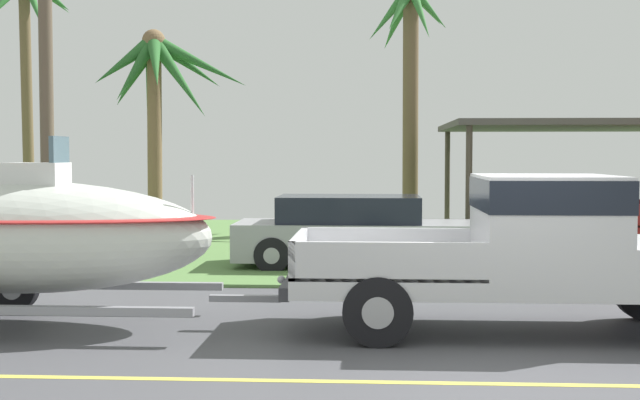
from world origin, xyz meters
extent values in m
cube|color=#4C4C51|center=(0.00, 0.00, -0.03)|extent=(36.00, 8.00, 0.06)
cube|color=#567F42|center=(0.00, 11.00, 0.00)|extent=(36.00, 14.00, 0.11)
cube|color=#DBCC4C|center=(0.00, -1.80, 0.00)|extent=(34.20, 0.12, 0.01)
cube|color=silver|center=(0.47, 0.68, 0.63)|extent=(5.34, 1.99, 0.22)
cube|color=silver|center=(0.84, 0.68, 1.33)|extent=(1.60, 1.99, 1.18)
cube|color=black|center=(0.84, 0.68, 1.69)|extent=(1.62, 2.01, 0.38)
cube|color=gray|center=(-1.08, 0.68, 0.76)|extent=(2.24, 1.99, 0.04)
cube|color=silver|center=(-1.08, 1.64, 0.96)|extent=(2.24, 0.08, 0.45)
cube|color=silver|center=(-1.08, -0.27, 0.96)|extent=(2.24, 0.08, 0.45)
cube|color=silver|center=(-2.16, 0.68, 0.96)|extent=(0.08, 1.99, 0.45)
cube|color=#333338|center=(-2.26, 0.68, 0.57)|extent=(0.12, 1.79, 0.16)
sphere|color=#B2B2B7|center=(-2.38, 0.68, 0.62)|extent=(0.10, 0.10, 0.10)
cylinder|color=black|center=(-1.19, 1.57, 0.40)|extent=(0.80, 0.28, 0.80)
cylinder|color=#9E9EA3|center=(-1.19, 1.57, 0.40)|extent=(0.36, 0.29, 0.36)
cylinder|color=black|center=(-1.19, -0.20, 0.40)|extent=(0.80, 0.28, 0.80)
cylinder|color=#9E9EA3|center=(-1.19, -0.20, 0.40)|extent=(0.36, 0.29, 0.36)
cube|color=gray|center=(-2.83, 0.68, 0.38)|extent=(0.90, 0.10, 0.08)
cube|color=gray|center=(-5.71, 1.65, 0.38)|extent=(4.86, 0.12, 0.10)
cylinder|color=black|center=(-6.20, 1.71, 0.32)|extent=(0.64, 0.22, 0.64)
cylinder|color=#9E9EA3|center=(-6.20, 1.71, 0.32)|extent=(0.29, 0.23, 0.29)
ellipsoid|color=silver|center=(-5.71, 0.68, 1.13)|extent=(4.94, 1.92, 1.41)
ellipsoid|color=#B22626|center=(-5.71, 0.68, 1.38)|extent=(5.04, 1.96, 0.12)
cube|color=silver|center=(-5.46, 0.68, 1.74)|extent=(0.70, 0.60, 0.65)
cube|color=slate|center=(-5.16, 0.68, 2.22)|extent=(0.06, 0.56, 0.36)
cylinder|color=silver|center=(-3.49, 0.68, 1.67)|extent=(0.04, 0.04, 0.50)
cube|color=#621111|center=(3.45, 8.41, 0.76)|extent=(2.28, 2.07, 0.04)
cube|color=maroon|center=(3.45, 9.40, 0.96)|extent=(2.28, 0.08, 0.45)
cube|color=maroon|center=(3.45, 7.41, 0.96)|extent=(2.28, 0.08, 0.45)
cube|color=maroon|center=(2.35, 8.41, 0.96)|extent=(0.08, 2.07, 0.45)
cube|color=#333338|center=(2.25, 8.41, 0.57)|extent=(0.12, 1.87, 0.16)
sphere|color=#B2B2B7|center=(2.13, 8.41, 0.62)|extent=(0.10, 0.10, 0.10)
cylinder|color=black|center=(3.33, 9.33, 0.40)|extent=(0.80, 0.28, 0.80)
cylinder|color=#9E9EA3|center=(3.33, 9.33, 0.40)|extent=(0.36, 0.29, 0.36)
cylinder|color=black|center=(3.33, 7.48, 0.40)|extent=(0.80, 0.28, 0.80)
cylinder|color=#9E9EA3|center=(3.33, 7.48, 0.40)|extent=(0.36, 0.29, 0.36)
cube|color=#99999E|center=(-1.46, 6.62, 0.53)|extent=(4.77, 1.82, 0.70)
cube|color=black|center=(-1.70, 6.62, 1.13)|extent=(2.67, 1.67, 0.50)
cylinder|color=black|center=(0.16, 7.44, 0.33)|extent=(0.66, 0.22, 0.66)
cylinder|color=#9E9EA3|center=(0.16, 7.44, 0.33)|extent=(0.30, 0.23, 0.30)
cylinder|color=black|center=(0.16, 5.80, 0.33)|extent=(0.66, 0.22, 0.66)
cylinder|color=#9E9EA3|center=(0.16, 5.80, 0.33)|extent=(0.30, 0.23, 0.30)
cylinder|color=black|center=(-3.08, 7.44, 0.33)|extent=(0.66, 0.22, 0.66)
cylinder|color=#9E9EA3|center=(-3.08, 7.44, 0.33)|extent=(0.30, 0.23, 0.30)
cylinder|color=black|center=(-3.08, 5.80, 0.33)|extent=(0.66, 0.22, 0.66)
cylinder|color=#9E9EA3|center=(-3.08, 5.80, 0.33)|extent=(0.30, 0.23, 0.30)
cylinder|color=#4C4238|center=(0.80, 14.22, 1.39)|extent=(0.14, 0.14, 2.79)
cylinder|color=#4C4238|center=(0.80, 8.80, 1.39)|extent=(0.14, 0.14, 2.79)
cube|color=#4C4742|center=(4.16, 11.51, 2.86)|extent=(7.23, 5.92, 0.14)
cylinder|color=brown|center=(-5.92, 8.55, 2.29)|extent=(0.31, 0.37, 4.59)
cone|color=#286028|center=(-4.95, 8.64, 4.11)|extent=(2.12, 0.50, 1.23)
cone|color=#286028|center=(-5.28, 8.91, 4.13)|extent=(1.58, 1.05, 1.18)
cone|color=#286028|center=(-5.71, 9.24, 4.13)|extent=(0.82, 1.65, 1.21)
cone|color=#286028|center=(-6.15, 9.13, 3.78)|extent=(0.90, 1.56, 1.84)
cone|color=#286028|center=(-6.39, 8.74, 3.91)|extent=(1.36, 0.86, 1.58)
cone|color=#286028|center=(-6.48, 8.27, 4.12)|extent=(1.46, 0.99, 1.22)
cone|color=#286028|center=(-6.21, 8.12, 3.93)|extent=(0.99, 1.26, 1.52)
cone|color=#286028|center=(-5.69, 7.73, 4.04)|extent=(0.83, 1.89, 1.35)
cone|color=#286028|center=(-5.31, 8.18, 3.76)|extent=(1.62, 1.15, 1.86)
sphere|color=brown|center=(-5.92, 8.55, 4.59)|extent=(0.50, 0.50, 0.50)
cylinder|color=brown|center=(-0.20, 14.75, 3.41)|extent=(0.44, 0.69, 6.84)
cone|color=#387A38|center=(0.30, 14.82, 6.25)|extent=(1.26, 0.47, 1.35)
cone|color=#387A38|center=(0.27, 15.49, 6.41)|extent=(1.36, 1.83, 1.19)
cone|color=#387A38|center=(-0.56, 15.38, 6.04)|extent=(1.26, 1.76, 1.87)
cone|color=#387A38|center=(-0.78, 14.85, 6.11)|extent=(1.50, 0.61, 1.66)
cone|color=#387A38|center=(-0.52, 14.23, 6.17)|extent=(1.12, 1.49, 1.59)
cone|color=#387A38|center=(0.02, 14.12, 6.04)|extent=(0.82, 1.59, 1.78)
cylinder|color=brown|center=(-10.37, 12.71, 3.41)|extent=(0.29, 0.46, 6.82)
cone|color=#2D6B2D|center=(-10.59, 13.13, 6.23)|extent=(0.83, 1.20, 1.36)
cone|color=#2D6B2D|center=(-9.93, 12.17, 6.06)|extent=(1.28, 1.47, 1.73)
cylinder|color=brown|center=(-7.00, 5.15, 4.37)|extent=(0.24, 0.24, 8.74)
camera|label=1|loc=(-1.26, -10.10, 2.17)|focal=49.44mm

